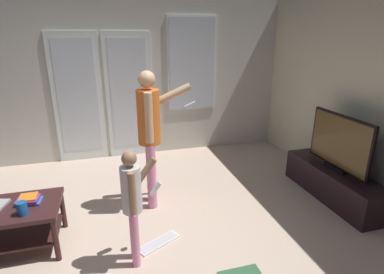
{
  "coord_description": "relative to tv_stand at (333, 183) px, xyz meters",
  "views": [
    {
      "loc": [
        0.05,
        -2.38,
        1.94
      ],
      "look_at": [
        0.82,
        0.37,
        0.98
      ],
      "focal_mm": 28.32,
      "sensor_mm": 36.0,
      "label": 1
    }
  ],
  "objects": [
    {
      "name": "ground_plane",
      "position": [
        -2.66,
        -0.41,
        -0.2
      ],
      "size": [
        6.04,
        5.26,
        0.02
      ],
      "primitive_type": "cube",
      "color": "beige"
    },
    {
      "name": "wall_back_with_doors",
      "position": [
        -2.61,
        2.19,
        1.05
      ],
      "size": [
        6.04,
        0.09,
        2.53
      ],
      "color": "beige",
      "rests_on": "ground_plane"
    },
    {
      "name": "book_stack",
      "position": [
        -3.41,
        0.02,
        0.29
      ],
      "size": [
        0.22,
        0.18,
        0.06
      ],
      "color": "#365CB7",
      "rests_on": "coffee_table"
    },
    {
      "name": "cup_near_edge",
      "position": [
        -3.41,
        -0.18,
        0.33
      ],
      "size": [
        0.09,
        0.09,
        0.12
      ],
      "primitive_type": "cylinder",
      "color": "#19519E",
      "rests_on": "coffee_table"
    },
    {
      "name": "flat_screen_tv",
      "position": [
        -0.0,
        0.0,
        0.54
      ],
      "size": [
        0.08,
        0.96,
        0.68
      ],
      "color": "black",
      "rests_on": "tv_stand"
    },
    {
      "name": "person_child",
      "position": [
        -2.48,
        -0.48,
        0.45
      ],
      "size": [
        0.36,
        0.29,
        1.07
      ],
      "color": "pink",
      "rests_on": "ground_plane"
    },
    {
      "name": "person_adult",
      "position": [
        -2.18,
        0.47,
        0.77
      ],
      "size": [
        0.71,
        0.43,
        1.59
      ],
      "color": "pink",
      "rests_on": "ground_plane"
    },
    {
      "name": "tv_stand",
      "position": [
        0.0,
        0.0,
        0.0
      ],
      "size": [
        0.41,
        1.43,
        0.38
      ],
      "color": "black",
      "rests_on": "ground_plane"
    },
    {
      "name": "loose_keyboard",
      "position": [
        -2.25,
        -0.31,
        -0.18
      ],
      "size": [
        0.45,
        0.32,
        0.02
      ],
      "color": "white",
      "rests_on": "ground_plane"
    }
  ]
}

